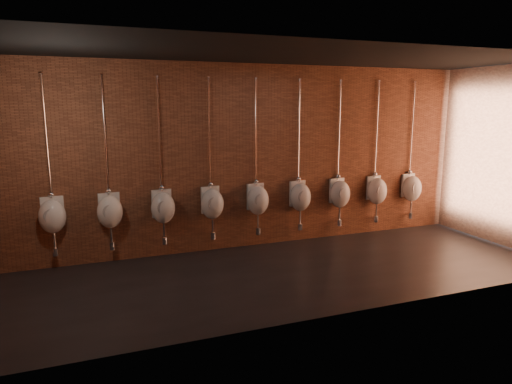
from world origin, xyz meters
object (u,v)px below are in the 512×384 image
Objects in this scene: urinal_0 at (52,215)px; urinal_8 at (412,188)px; urinal_5 at (300,196)px; urinal_1 at (110,211)px; urinal_6 at (340,193)px; urinal_3 at (212,203)px; urinal_4 at (258,199)px; urinal_2 at (163,207)px; urinal_7 at (377,190)px.

urinal_8 is (6.64, 0.00, 0.00)m from urinal_0.
urinal_1 is at bearing 180.00° from urinal_5.
urinal_6 is (4.15, 0.00, 0.00)m from urinal_1.
urinal_3 is 0.83m from urinal_4.
urinal_4 is 1.00× the size of urinal_6.
urinal_0 and urinal_8 have the same top height.
urinal_4 is 1.00× the size of urinal_8.
urinal_4 is (0.83, 0.00, 0.00)m from urinal_3.
urinal_0 is 2.49m from urinal_3.
urinal_3 is 1.66m from urinal_5.
urinal_2 and urinal_7 have the same top height.
urinal_4 is 1.00× the size of urinal_7.
urinal_4 and urinal_7 have the same top height.
urinal_0 is at bearing 180.00° from urinal_4.
urinal_2 and urinal_6 have the same top height.
urinal_6 is (0.83, 0.00, 0.00)m from urinal_5.
urinal_3 is 1.00× the size of urinal_4.
urinal_6 is at bearing 0.00° from urinal_1.
urinal_0 is 1.00× the size of urinal_6.
urinal_0 is at bearing 180.00° from urinal_3.
urinal_1 is 4.98m from urinal_7.
urinal_0 and urinal_6 have the same top height.
urinal_2 is at bearing 180.00° from urinal_5.
urinal_0 and urinal_4 have the same top height.
urinal_0 is 1.00× the size of urinal_7.
urinal_1 is 1.66m from urinal_3.
urinal_0 is 5.81m from urinal_7.
urinal_3 is at bearing 0.00° from urinal_2.
urinal_2 is at bearing 180.00° from urinal_8.
urinal_2 is 3.32m from urinal_6.
urinal_5 is at bearing 180.00° from urinal_7.
urinal_2 is at bearing 180.00° from urinal_3.
urinal_2 is at bearing 180.00° from urinal_4.
urinal_8 is at bearing 0.00° from urinal_1.
urinal_1 is 1.00× the size of urinal_5.
urinal_1 is 1.00× the size of urinal_6.
urinal_1 is at bearing 180.00° from urinal_8.
urinal_2 is 1.00× the size of urinal_7.
urinal_6 is (3.32, 0.00, 0.00)m from urinal_2.
urinal_2 is 1.00× the size of urinal_6.
urinal_6 is at bearing 0.00° from urinal_3.
urinal_1 and urinal_6 have the same top height.
urinal_0 is 1.00× the size of urinal_1.
urinal_2 is 1.00× the size of urinal_3.
urinal_4 is at bearing 180.00° from urinal_6.
urinal_2 is (0.83, 0.00, 0.00)m from urinal_1.
urinal_7 is at bearing 0.00° from urinal_5.
urinal_0 is 1.00× the size of urinal_8.
urinal_8 is at bearing 0.00° from urinal_6.
urinal_7 is at bearing 0.00° from urinal_4.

